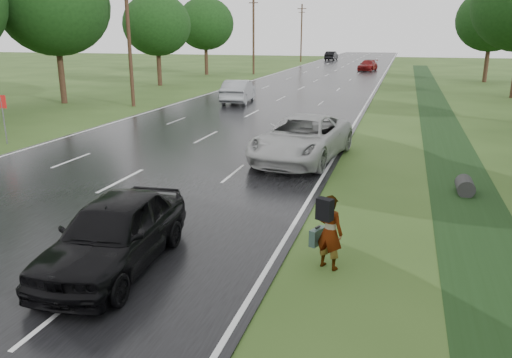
{
  "coord_description": "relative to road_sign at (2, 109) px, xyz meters",
  "views": [
    {
      "loc": [
        9.34,
        -6.84,
        5.05
      ],
      "look_at": [
        5.73,
        5.42,
        1.3
      ],
      "focal_mm": 35.0,
      "sensor_mm": 36.0,
      "label": 1
    }
  ],
  "objects": [
    {
      "name": "utility_pole_mid",
      "position": [
        -0.7,
        13.0,
        3.55
      ],
      "size": [
        1.6,
        0.26,
        10.0
      ],
      "color": "#382117",
      "rests_on": "ground"
    },
    {
      "name": "tree_west_f",
      "position": [
        -6.3,
        41.0,
        4.49
      ],
      "size": [
        7.0,
        7.0,
        9.29
      ],
      "color": "#382117",
      "rests_on": "ground"
    },
    {
      "name": "center_line",
      "position": [
        8.5,
        33.0,
        -1.6
      ],
      "size": [
        0.12,
        180.0,
        0.01
      ],
      "primitive_type": "cube",
      "color": "silver",
      "rests_on": "road"
    },
    {
      "name": "road_sign",
      "position": [
        0.0,
        0.0,
        0.0
      ],
      "size": [
        0.5,
        0.06,
        2.3
      ],
      "color": "slate",
      "rests_on": "ground"
    },
    {
      "name": "drainage_ditch",
      "position": [
        20.0,
        6.71,
        -1.61
      ],
      "size": [
        2.2,
        120.0,
        0.56
      ],
      "color": "black",
      "rests_on": "ground"
    },
    {
      "name": "white_pickup",
      "position": [
        14.0,
        0.85,
        -0.72
      ],
      "size": [
        3.69,
        6.66,
        1.76
      ],
      "primitive_type": "imported",
      "rotation": [
        0.0,
        0.0,
        -0.12
      ],
      "color": "#B9B9B9",
      "rests_on": "road"
    },
    {
      "name": "tree_west_c",
      "position": [
        -6.5,
        13.0,
        5.27
      ],
      "size": [
        7.8,
        7.8,
        10.43
      ],
      "color": "#382117",
      "rests_on": "ground"
    },
    {
      "name": "utility_pole_far",
      "position": [
        -0.7,
        43.0,
        3.55
      ],
      "size": [
        1.6,
        0.26,
        10.0
      ],
      "color": "#382117",
      "rests_on": "ground"
    },
    {
      "name": "far_car_dark",
      "position": [
        3.95,
        79.35,
        -0.77
      ],
      "size": [
        2.0,
        5.12,
        1.66
      ],
      "primitive_type": "imported",
      "rotation": [
        0.0,
        0.0,
        3.09
      ],
      "color": "black",
      "rests_on": "road"
    },
    {
      "name": "silver_sedan",
      "position": [
        6.0,
        16.77,
        -0.76
      ],
      "size": [
        2.35,
        5.28,
        1.68
      ],
      "primitive_type": "imported",
      "rotation": [
        0.0,
        0.0,
        3.26
      ],
      "color": "gray",
      "rests_on": "road"
    },
    {
      "name": "pedestrian",
      "position": [
        16.5,
        -8.64,
        -0.76
      ],
      "size": [
        0.83,
        0.87,
        1.71
      ],
      "rotation": [
        0.0,
        0.0,
        2.75
      ],
      "color": "#A5998C",
      "rests_on": "ground"
    },
    {
      "name": "tree_west_d",
      "position": [
        -5.7,
        27.0,
        4.18
      ],
      "size": [
        6.6,
        6.6,
        8.8
      ],
      "color": "#382117",
      "rests_on": "ground"
    },
    {
      "name": "road",
      "position": [
        8.5,
        33.0,
        -1.62
      ],
      "size": [
        14.0,
        180.0,
        0.04
      ],
      "primitive_type": "cube",
      "color": "black",
      "rests_on": "ground"
    },
    {
      "name": "edge_stripe_west",
      "position": [
        1.75,
        33.0,
        -1.6
      ],
      "size": [
        0.12,
        180.0,
        0.01
      ],
      "primitive_type": "cube",
      "color": "silver",
      "rests_on": "road"
    },
    {
      "name": "dark_sedan",
      "position": [
        12.0,
        -10.0,
        -0.79
      ],
      "size": [
        2.24,
        4.88,
        1.62
      ],
      "primitive_type": "imported",
      "rotation": [
        0.0,
        0.0,
        0.07
      ],
      "color": "black",
      "rests_on": "road"
    },
    {
      "name": "far_car_red",
      "position": [
        12.75,
        53.17,
        -0.89
      ],
      "size": [
        2.72,
        5.16,
        1.43
      ],
      "primitive_type": "imported",
      "rotation": [
        0.0,
        0.0,
        -0.15
      ],
      "color": "maroon",
      "rests_on": "road"
    },
    {
      "name": "tree_east_f",
      "position": [
        26.0,
        40.0,
        4.73
      ],
      "size": [
        7.2,
        7.2,
        9.62
      ],
      "color": "#382117",
      "rests_on": "ground"
    },
    {
      "name": "utility_pole_distant",
      "position": [
        -0.7,
        73.0,
        3.55
      ],
      "size": [
        1.6,
        0.26,
        10.0
      ],
      "color": "#382117",
      "rests_on": "ground"
    },
    {
      "name": "edge_stripe_east",
      "position": [
        15.25,
        33.0,
        -1.6
      ],
      "size": [
        0.12,
        180.0,
        0.01
      ],
      "primitive_type": "cube",
      "color": "silver",
      "rests_on": "road"
    }
  ]
}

